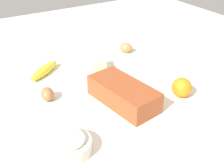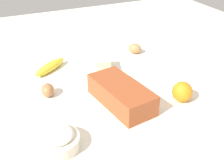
% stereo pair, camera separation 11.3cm
% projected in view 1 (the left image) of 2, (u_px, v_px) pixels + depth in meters
% --- Properties ---
extents(ground_plane, '(2.40, 2.40, 0.02)m').
position_uv_depth(ground_plane, '(112.00, 95.00, 1.15)').
color(ground_plane, silver).
extents(loaf_pan, '(0.30, 0.17, 0.08)m').
position_uv_depth(loaf_pan, '(123.00, 93.00, 1.07)').
color(loaf_pan, '#9E4723').
rests_on(loaf_pan, ground_plane).
extents(flour_bowl, '(0.14, 0.14, 0.07)m').
position_uv_depth(flour_bowl, '(69.00, 143.00, 0.85)').
color(flour_bowl, silver).
rests_on(flour_bowl, ground_plane).
extents(banana, '(0.15, 0.18, 0.04)m').
position_uv_depth(banana, '(44.00, 70.00, 1.27)').
color(banana, yellow).
rests_on(banana, ground_plane).
extents(orange_fruit, '(0.08, 0.08, 0.08)m').
position_uv_depth(orange_fruit, '(182.00, 87.00, 1.11)').
color(orange_fruit, orange).
rests_on(orange_fruit, ground_plane).
extents(butter_block, '(0.11, 0.09, 0.06)m').
position_uv_depth(butter_block, '(98.00, 65.00, 1.29)').
color(butter_block, '#F4EDB2').
rests_on(butter_block, ground_plane).
extents(egg_near_butter, '(0.07, 0.06, 0.05)m').
position_uv_depth(egg_near_butter, '(47.00, 94.00, 1.09)').
color(egg_near_butter, '#A36E42').
rests_on(egg_near_butter, ground_plane).
extents(egg_beside_bowl, '(0.08, 0.08, 0.05)m').
position_uv_depth(egg_beside_bowl, '(126.00, 48.00, 1.47)').
color(egg_beside_bowl, '#B77C4B').
rests_on(egg_beside_bowl, ground_plane).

